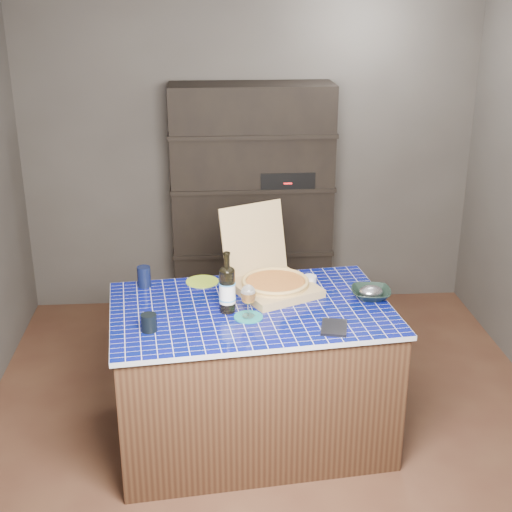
{
  "coord_description": "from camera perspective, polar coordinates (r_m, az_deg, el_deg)",
  "views": [
    {
      "loc": [
        -0.35,
        -3.68,
        2.49
      ],
      "look_at": [
        -0.08,
        0.0,
        1.06
      ],
      "focal_mm": 50.0,
      "sensor_mm": 36.0,
      "label": 1
    }
  ],
  "objects": [
    {
      "name": "room",
      "position": [
        3.9,
        1.19,
        2.63
      ],
      "size": [
        3.5,
        3.5,
        3.5
      ],
      "color": "brown",
      "rests_on": "ground"
    },
    {
      "name": "white_jar",
      "position": [
        4.13,
        4.31,
        -2.04
      ],
      "size": [
        0.08,
        0.08,
        0.07
      ],
      "primitive_type": "cylinder",
      "color": "silver",
      "rests_on": "kitchen_island"
    },
    {
      "name": "kitchen_island",
      "position": [
        4.07,
        -0.37,
        -9.41
      ],
      "size": [
        1.61,
        1.12,
        0.83
      ],
      "rotation": [
        0.0,
        0.0,
        0.11
      ],
      "color": "#4D321E",
      "rests_on": "floor"
    },
    {
      "name": "wine_glass",
      "position": [
        3.71,
        -0.62,
        -3.15
      ],
      "size": [
        0.08,
        0.08,
        0.18
      ],
      "color": "white",
      "rests_on": "teal_trivet"
    },
    {
      "name": "dvd_case",
      "position": [
        3.67,
        6.27,
        -5.69
      ],
      "size": [
        0.17,
        0.21,
        0.01
      ],
      "primitive_type": "cube",
      "rotation": [
        0.0,
        0.0,
        -0.22
      ],
      "color": "black",
      "rests_on": "kitchen_island"
    },
    {
      "name": "green_trivet",
      "position": [
        4.21,
        -4.32,
        -2.05
      ],
      "size": [
        0.19,
        0.19,
        0.01
      ],
      "primitive_type": "cylinder",
      "color": "#A0C62A",
      "rests_on": "kitchen_island"
    },
    {
      "name": "tumbler",
      "position": [
        3.65,
        -8.56,
        -5.29
      ],
      "size": [
        0.08,
        0.08,
        0.09
      ],
      "primitive_type": "cylinder",
      "color": "black",
      "rests_on": "kitchen_island"
    },
    {
      "name": "bowl",
      "position": [
        4.03,
        9.18,
        -2.98
      ],
      "size": [
        0.24,
        0.24,
        0.05
      ],
      "primitive_type": "imported",
      "rotation": [
        0.0,
        0.0,
        -0.11
      ],
      "color": "black",
      "rests_on": "kitchen_island"
    },
    {
      "name": "teal_trivet",
      "position": [
        3.76,
        -0.61,
        -4.9
      ],
      "size": [
        0.15,
        0.15,
        0.01
      ],
      "primitive_type": "cylinder",
      "color": "#167574",
      "rests_on": "kitchen_island"
    },
    {
      "name": "foil_contents",
      "position": [
        4.03,
        9.19,
        -2.82
      ],
      "size": [
        0.13,
        0.11,
        0.06
      ],
      "primitive_type": "ellipsoid",
      "color": "#ABA9B5",
      "rests_on": "bowl"
    },
    {
      "name": "shelving_unit",
      "position": [
        5.46,
        -0.29,
        4.26
      ],
      "size": [
        1.2,
        0.41,
        1.8
      ],
      "color": "black",
      "rests_on": "floor"
    },
    {
      "name": "mead_bottle",
      "position": [
        3.78,
        -2.32,
        -2.62
      ],
      "size": [
        0.09,
        0.09,
        0.34
      ],
      "color": "black",
      "rests_on": "kitchen_island"
    },
    {
      "name": "pizza_box",
      "position": [
        4.06,
        1.36,
        -1.95
      ],
      "size": [
        0.59,
        0.63,
        0.45
      ],
      "rotation": [
        0.0,
        0.0,
        0.45
      ],
      "color": "tan",
      "rests_on": "kitchen_island"
    },
    {
      "name": "navy_cup",
      "position": [
        4.17,
        -8.95,
        -1.64
      ],
      "size": [
        0.08,
        0.08,
        0.12
      ],
      "primitive_type": "cylinder",
      "color": "black",
      "rests_on": "kitchen_island"
    }
  ]
}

